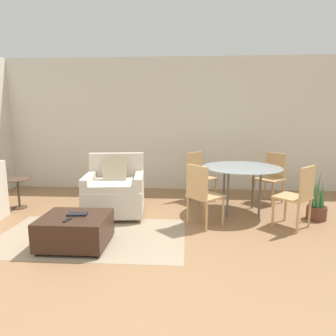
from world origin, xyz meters
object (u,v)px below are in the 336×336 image
at_px(dining_chair_far_right, 272,174).
at_px(potted_plant_small, 317,208).
at_px(book_stack, 77,214).
at_px(dining_chair_near_left, 202,191).
at_px(tv_remote_primary, 67,220).
at_px(dining_chair_near_right, 299,193).
at_px(armchair, 115,191).
at_px(dining_chair_far_left, 198,173).
at_px(dining_table, 242,171).
at_px(side_table, 18,187).
at_px(ottoman, 75,229).

relative_size(dining_chair_far_right, potted_plant_small, 1.19).
height_order(book_stack, dining_chair_near_left, dining_chair_near_left).
xyz_separation_m(tv_remote_primary, dining_chair_near_right, (2.93, 0.92, 0.13)).
distance_m(armchair, tv_remote_primary, 1.41).
relative_size(dining_chair_near_left, dining_chair_far_left, 1.00).
bearing_deg(armchair, dining_table, 5.65).
distance_m(side_table, dining_chair_near_right, 4.48).
bearing_deg(dining_table, dining_chair_near_right, -45.00).
bearing_deg(ottoman, dining_table, 32.65).
relative_size(tv_remote_primary, dining_chair_far_right, 0.16).
bearing_deg(potted_plant_small, side_table, 176.88).
height_order(tv_remote_primary, dining_chair_far_left, dining_chair_far_left).
height_order(tv_remote_primary, side_table, side_table).
bearing_deg(dining_chair_near_left, dining_chair_far_left, 90.00).
xyz_separation_m(ottoman, potted_plant_small, (3.34, 1.16, -0.03)).
bearing_deg(book_stack, side_table, 138.14).
bearing_deg(dining_chair_near_left, dining_chair_near_right, 0.00).
height_order(armchair, tv_remote_primary, armchair).
bearing_deg(potted_plant_small, dining_chair_far_right, 115.02).
xyz_separation_m(book_stack, dining_table, (2.21, 1.39, 0.30)).
distance_m(armchair, book_stack, 1.20).
bearing_deg(book_stack, dining_table, 32.17).
distance_m(armchair, dining_chair_far_right, 2.84).
xyz_separation_m(dining_table, dining_chair_near_left, (-0.67, -0.67, -0.17)).
xyz_separation_m(armchair, dining_table, (2.03, 0.20, 0.32)).
xyz_separation_m(side_table, dining_chair_far_left, (3.09, 0.67, 0.16)).
distance_m(side_table, dining_chair_far_right, 4.48).
distance_m(dining_chair_near_right, dining_chair_far_right, 1.34).
height_order(book_stack, tv_remote_primary, book_stack).
height_order(side_table, dining_chair_near_right, dining_chair_near_right).
xyz_separation_m(armchair, book_stack, (-0.18, -1.19, 0.02)).
xyz_separation_m(armchair, ottoman, (-0.20, -1.23, -0.16)).
height_order(tv_remote_primary, potted_plant_small, potted_plant_small).
bearing_deg(book_stack, dining_chair_far_left, 53.26).
distance_m(ottoman, book_stack, 0.19).
xyz_separation_m(dining_chair_far_right, potted_plant_small, (0.44, -0.94, -0.34)).
bearing_deg(tv_remote_primary, potted_plant_small, 21.49).
distance_m(ottoman, dining_table, 2.69).
xyz_separation_m(ottoman, dining_chair_near_right, (2.90, 0.76, 0.31)).
bearing_deg(side_table, dining_chair_near_left, -12.26).
height_order(armchair, ottoman, armchair).
distance_m(dining_chair_near_left, dining_chair_far_left, 1.34).
xyz_separation_m(dining_chair_near_left, dining_chair_far_left, (0.00, 1.34, 0.00)).
bearing_deg(dining_table, side_table, 180.00).
bearing_deg(dining_chair_near_left, tv_remote_primary, -149.92).
distance_m(dining_table, dining_chair_far_right, 0.96).
bearing_deg(ottoman, side_table, 136.93).
xyz_separation_m(book_stack, potted_plant_small, (3.32, 1.12, -0.22)).
relative_size(ottoman, book_stack, 3.22).
relative_size(dining_chair_near_right, potted_plant_small, 1.19).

